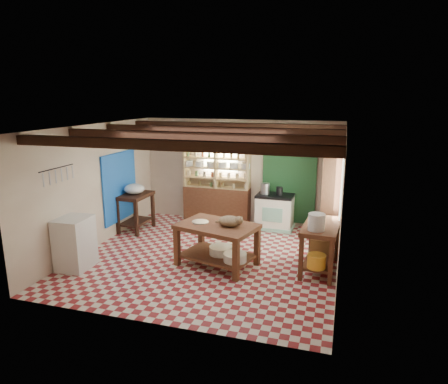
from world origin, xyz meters
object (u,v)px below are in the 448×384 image
(stove, at_px, (275,212))
(white_cabinet, at_px, (75,243))
(prep_table, at_px, (136,212))
(work_table, at_px, (217,245))
(cat, at_px, (230,221))
(right_counter, at_px, (320,247))

(stove, relative_size, white_cabinet, 0.90)
(prep_table, bearing_deg, work_table, -26.93)
(stove, xyz_separation_m, cat, (-0.43, -2.46, 0.48))
(work_table, xyz_separation_m, right_counter, (1.89, 0.33, 0.04))
(white_cabinet, height_order, cat, cat)
(work_table, distance_m, right_counter, 1.92)
(stove, height_order, prep_table, prep_table)
(right_counter, bearing_deg, white_cabinet, -160.61)
(prep_table, distance_m, white_cabinet, 2.26)
(right_counter, distance_m, cat, 1.73)
(stove, bearing_deg, right_counter, -58.62)
(work_table, relative_size, cat, 3.33)
(cat, bearing_deg, stove, 84.81)
(work_table, height_order, white_cabinet, white_cabinet)
(prep_table, relative_size, cat, 2.10)
(work_table, relative_size, stove, 1.63)
(prep_table, bearing_deg, right_counter, -11.40)
(white_cabinet, distance_m, cat, 2.93)
(prep_table, xyz_separation_m, cat, (2.74, -1.40, 0.46))
(stove, distance_m, white_cabinet, 4.61)
(right_counter, bearing_deg, stove, 123.73)
(stove, xyz_separation_m, white_cabinet, (-3.19, -3.33, 0.06))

